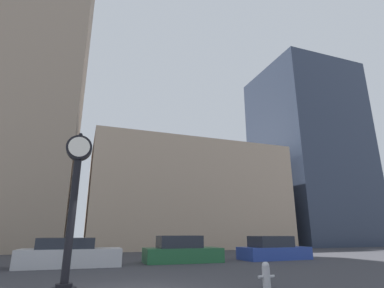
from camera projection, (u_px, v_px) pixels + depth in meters
name	position (u px, v px, depth m)	size (l,w,h in m)	color
building_tall_tower	(23.00, 49.00, 32.20)	(13.03, 12.00, 40.97)	gray
building_storefront_row	(184.00, 197.00, 33.92)	(20.65, 12.00, 10.77)	tan
building_glass_modern	(307.00, 154.00, 41.72)	(12.10, 12.00, 24.19)	#2D384C
street_clock	(74.00, 194.00, 8.92)	(0.76, 0.67, 4.59)	black
car_silver	(70.00, 254.00, 14.23)	(4.70, 1.91, 1.32)	#BCBCC1
car_green	(182.00, 251.00, 16.44)	(4.27, 1.99, 1.40)	#236038
car_blue	(273.00, 250.00, 18.19)	(4.37, 2.03, 1.36)	#28429E
fire_hydrant_near	(266.00, 275.00, 8.82)	(0.53, 0.23, 0.73)	#B7B7BC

